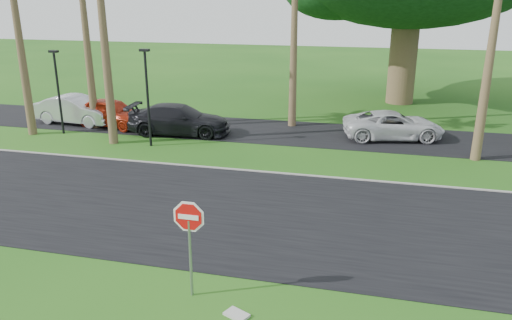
{
  "coord_description": "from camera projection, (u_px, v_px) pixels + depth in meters",
  "views": [
    {
      "loc": [
        4.55,
        -12.88,
        6.99
      ],
      "look_at": [
        0.8,
        2.31,
        1.8
      ],
      "focal_mm": 35.0,
      "sensor_mm": 36.0,
      "label": 1
    }
  ],
  "objects": [
    {
      "name": "car_red",
      "position": [
        111.0,
        113.0,
        27.64
      ],
      "size": [
        4.81,
        2.68,
        1.55
      ],
      "primitive_type": "imported",
      "rotation": [
        0.0,
        0.0,
        1.37
      ],
      "color": "#A3230D",
      "rests_on": "ground"
    },
    {
      "name": "car_silver",
      "position": [
        76.0,
        110.0,
        28.22
      ],
      "size": [
        4.92,
        2.1,
        1.58
      ],
      "primitive_type": "imported",
      "rotation": [
        0.0,
        0.0,
        1.48
      ],
      "color": "silver",
      "rests_on": "ground"
    },
    {
      "name": "ground",
      "position": [
        212.0,
        238.0,
        15.1
      ],
      "size": [
        120.0,
        120.0,
        0.0
      ],
      "primitive_type": "plane",
      "color": "#1B4C13",
      "rests_on": "ground"
    },
    {
      "name": "road",
      "position": [
        231.0,
        211.0,
        16.94
      ],
      "size": [
        120.0,
        8.0,
        0.02
      ],
      "primitive_type": "cube",
      "color": "black",
      "rests_on": "ground"
    },
    {
      "name": "streetlight_left",
      "position": [
        58.0,
        87.0,
        25.68
      ],
      "size": [
        0.45,
        0.25,
        4.34
      ],
      "color": "black",
      "rests_on": "ground"
    },
    {
      "name": "car_minivan",
      "position": [
        393.0,
        126.0,
        25.27
      ],
      "size": [
        5.38,
        3.35,
        1.39
      ],
      "primitive_type": "imported",
      "rotation": [
        0.0,
        0.0,
        1.79
      ],
      "color": "silver",
      "rests_on": "ground"
    },
    {
      "name": "utility_slab",
      "position": [
        237.0,
        315.0,
        11.42
      ],
      "size": [
        0.65,
        0.55,
        0.06
      ],
      "primitive_type": "cube",
      "rotation": [
        0.0,
        0.0,
        -0.43
      ],
      "color": "#A9A9A1",
      "rests_on": "ground"
    },
    {
      "name": "curb",
      "position": [
        259.0,
        171.0,
        20.67
      ],
      "size": [
        120.0,
        0.12,
        0.06
      ],
      "primitive_type": "cube",
      "color": "gray",
      "rests_on": "ground"
    },
    {
      "name": "streetlight_right",
      "position": [
        147.0,
        92.0,
        23.46
      ],
      "size": [
        0.45,
        0.25,
        4.64
      ],
      "color": "black",
      "rests_on": "ground"
    },
    {
      "name": "car_dark",
      "position": [
        179.0,
        120.0,
        26.1
      ],
      "size": [
        5.51,
        2.64,
        1.55
      ],
      "primitive_type": "imported",
      "rotation": [
        0.0,
        0.0,
        1.66
      ],
      "color": "black",
      "rests_on": "ground"
    },
    {
      "name": "parking_strip",
      "position": [
        287.0,
        132.0,
        26.62
      ],
      "size": [
        120.0,
        5.0,
        0.02
      ],
      "primitive_type": "cube",
      "color": "black",
      "rests_on": "ground"
    },
    {
      "name": "stop_sign_near",
      "position": [
        189.0,
        229.0,
        11.67
      ],
      "size": [
        1.05,
        0.07,
        2.62
      ],
      "color": "gray",
      "rests_on": "ground"
    }
  ]
}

